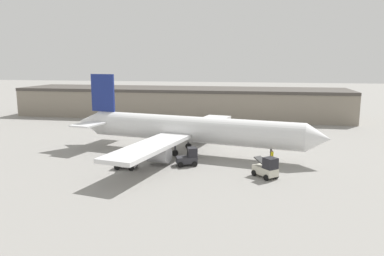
{
  "coord_description": "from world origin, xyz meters",
  "views": [
    {
      "loc": [
        9.99,
        -53.06,
        13.37
      ],
      "look_at": [
        0.0,
        0.0,
        3.82
      ],
      "focal_mm": 35.0,
      "sensor_mm": 36.0,
      "label": 1
    }
  ],
  "objects_px": {
    "ground_crew_worker": "(272,156)",
    "pushback_tug": "(188,158)",
    "baggage_tug": "(128,162)",
    "airplane": "(186,129)",
    "belt_loader_truck": "(267,168)"
  },
  "relations": [
    {
      "from": "ground_crew_worker",
      "to": "baggage_tug",
      "type": "bearing_deg",
      "value": -99.49
    },
    {
      "from": "ground_crew_worker",
      "to": "airplane",
      "type": "bearing_deg",
      "value": -134.18
    },
    {
      "from": "airplane",
      "to": "belt_loader_truck",
      "type": "distance_m",
      "value": 15.72
    },
    {
      "from": "airplane",
      "to": "belt_loader_truck",
      "type": "relative_size",
      "value": 12.02
    },
    {
      "from": "baggage_tug",
      "to": "belt_loader_truck",
      "type": "relative_size",
      "value": 0.83
    },
    {
      "from": "belt_loader_truck",
      "to": "pushback_tug",
      "type": "xyz_separation_m",
      "value": [
        -10.0,
        3.48,
        -0.1
      ]
    },
    {
      "from": "ground_crew_worker",
      "to": "belt_loader_truck",
      "type": "xyz_separation_m",
      "value": [
        -0.77,
        -6.84,
        0.22
      ]
    },
    {
      "from": "airplane",
      "to": "ground_crew_worker",
      "type": "relative_size",
      "value": 22.59
    },
    {
      "from": "ground_crew_worker",
      "to": "pushback_tug",
      "type": "distance_m",
      "value": 11.29
    },
    {
      "from": "ground_crew_worker",
      "to": "belt_loader_truck",
      "type": "distance_m",
      "value": 6.88
    },
    {
      "from": "airplane",
      "to": "ground_crew_worker",
      "type": "distance_m",
      "value": 13.19
    },
    {
      "from": "ground_crew_worker",
      "to": "belt_loader_truck",
      "type": "bearing_deg",
      "value": -35.54
    },
    {
      "from": "pushback_tug",
      "to": "belt_loader_truck",
      "type": "bearing_deg",
      "value": -40.35
    },
    {
      "from": "baggage_tug",
      "to": "pushback_tug",
      "type": "bearing_deg",
      "value": 22.06
    },
    {
      "from": "baggage_tug",
      "to": "pushback_tug",
      "type": "xyz_separation_m",
      "value": [
        7.22,
        3.05,
        0.1
      ]
    }
  ]
}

